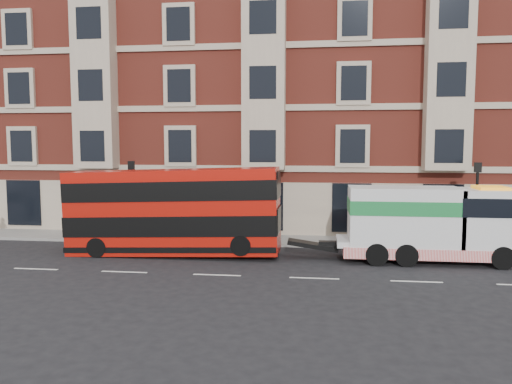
% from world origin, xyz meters
% --- Properties ---
extents(ground, '(120.00, 120.00, 0.00)m').
position_xyz_m(ground, '(0.00, 0.00, 0.00)').
color(ground, black).
rests_on(ground, ground).
extents(sidewalk, '(90.00, 3.00, 0.15)m').
position_xyz_m(sidewalk, '(0.00, 7.50, 0.07)').
color(sidewalk, slate).
rests_on(sidewalk, ground).
extents(victorian_terrace, '(45.00, 12.00, 20.40)m').
position_xyz_m(victorian_terrace, '(0.50, 15.00, 10.07)').
color(victorian_terrace, maroon).
rests_on(victorian_terrace, ground).
extents(lamp_post_west, '(0.35, 0.15, 4.35)m').
position_xyz_m(lamp_post_west, '(-6.00, 6.20, 2.68)').
color(lamp_post_west, black).
rests_on(lamp_post_west, sidewalk).
extents(lamp_post_east, '(0.35, 0.15, 4.35)m').
position_xyz_m(lamp_post_east, '(12.00, 6.20, 2.68)').
color(lamp_post_east, black).
rests_on(lamp_post_east, sidewalk).
extents(double_decker_bus, '(10.31, 2.37, 4.17)m').
position_xyz_m(double_decker_bus, '(-2.88, 3.55, 2.21)').
color(double_decker_bus, '#A81209').
rests_on(double_decker_bus, ground).
extents(tow_truck, '(8.25, 2.44, 3.44)m').
position_xyz_m(tow_truck, '(9.17, 3.55, 1.82)').
color(tow_truck, silver).
rests_on(tow_truck, ground).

